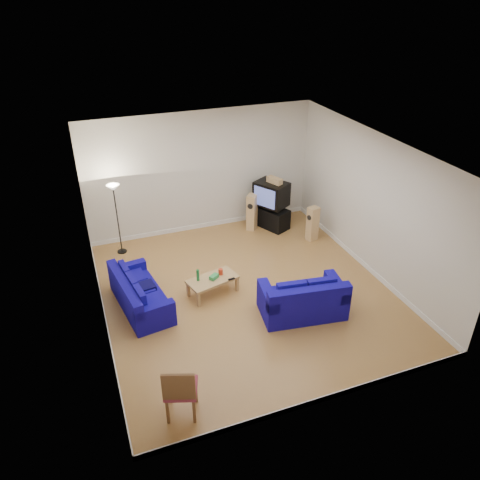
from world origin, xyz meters
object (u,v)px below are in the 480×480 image
object	(u,v)px
coffee_table	(213,281)
sofa_loveseat	(303,301)
television	(271,194)
tv_stand	(272,218)
sofa_three_seat	(139,296)

from	to	relation	value
coffee_table	sofa_loveseat	bearing A→B (deg)	-41.55
television	tv_stand	bearing A→B (deg)	14.93
sofa_loveseat	tv_stand	world-z (taller)	sofa_loveseat
coffee_table	television	distance (m)	3.49
sofa_three_seat	tv_stand	size ratio (longest dim) A/B	2.18
sofa_loveseat	coffee_table	distance (m)	1.99
tv_stand	television	distance (m)	0.70
sofa_three_seat	tv_stand	bearing A→B (deg)	111.09
coffee_table	tv_stand	world-z (taller)	tv_stand
sofa_loveseat	coffee_table	xyz separation A→B (m)	(-1.49, 1.32, 0.02)
television	sofa_three_seat	bearing A→B (deg)	-90.29
coffee_table	sofa_three_seat	bearing A→B (deg)	176.62
tv_stand	coffee_table	bearing A→B (deg)	-70.64
coffee_table	television	size ratio (longest dim) A/B	1.14
coffee_table	tv_stand	size ratio (longest dim) A/B	1.29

